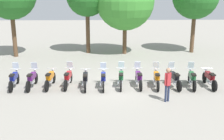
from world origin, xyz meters
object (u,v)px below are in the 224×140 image
at_px(motorcycle_1, 32,79).
at_px(motorcycle_9, 174,78).
at_px(motorcycle_3, 68,78).
at_px(motorcycle_6, 121,78).
at_px(motorcycle_8, 157,78).
at_px(motorcycle_0, 14,79).
at_px(motorcycle_5, 103,79).
at_px(motorcycle_10, 192,78).
at_px(motorcycle_2, 50,79).
at_px(tree_2, 125,1).
at_px(person_0, 168,82).
at_px(motorcycle_4, 85,79).
at_px(motorcycle_11, 209,78).
at_px(motorcycle_7, 139,78).

relative_size(motorcycle_1, motorcycle_9, 1.00).
height_order(motorcycle_1, motorcycle_3, same).
bearing_deg(motorcycle_6, motorcycle_9, -88.75).
height_order(motorcycle_8, motorcycle_9, same).
height_order(motorcycle_0, motorcycle_9, same).
bearing_deg(motorcycle_9, motorcycle_5, 83.82).
bearing_deg(motorcycle_6, motorcycle_0, 94.22).
distance_m(motorcycle_3, motorcycle_8, 5.18).
height_order(motorcycle_3, motorcycle_8, same).
relative_size(motorcycle_8, motorcycle_10, 1.00).
distance_m(motorcycle_1, motorcycle_5, 4.14).
height_order(motorcycle_2, motorcycle_9, motorcycle_9).
bearing_deg(motorcycle_5, motorcycle_9, -89.95).
distance_m(motorcycle_10, tree_2, 10.60).
height_order(motorcycle_0, motorcycle_2, motorcycle_0).
distance_m(motorcycle_8, person_0, 2.35).
height_order(motorcycle_0, motorcycle_4, motorcycle_0).
relative_size(motorcycle_5, person_0, 1.24).
distance_m(motorcycle_5, motorcycle_11, 6.21).
xyz_separation_m(motorcycle_1, motorcycle_11, (10.35, -0.18, -0.01)).
distance_m(motorcycle_3, motorcycle_11, 8.28).
xyz_separation_m(motorcycle_0, motorcycle_6, (6.22, -0.00, 0.00)).
distance_m(motorcycle_4, motorcycle_8, 4.14).
distance_m(motorcycle_7, motorcycle_10, 3.12).
distance_m(motorcycle_3, motorcycle_7, 4.14).
height_order(motorcycle_10, motorcycle_11, motorcycle_10).
xyz_separation_m(motorcycle_9, person_0, (-0.91, -2.26, 0.53)).
relative_size(motorcycle_10, tree_2, 0.31).
bearing_deg(motorcycle_1, person_0, -105.80).
relative_size(motorcycle_5, motorcycle_7, 1.00).
bearing_deg(motorcycle_8, motorcycle_10, -87.02).
bearing_deg(motorcycle_7, motorcycle_11, -93.89).
xyz_separation_m(motorcycle_10, person_0, (-1.96, -2.24, 0.53)).
height_order(motorcycle_6, tree_2, tree_2).
relative_size(motorcycle_7, tree_2, 0.31).
height_order(motorcycle_0, person_0, person_0).
bearing_deg(motorcycle_10, motorcycle_11, -83.71).
bearing_deg(tree_2, motorcycle_8, -82.53).
bearing_deg(person_0, motorcycle_7, 178.98).
xyz_separation_m(motorcycle_6, motorcycle_7, (1.03, -0.02, 0.00)).
xyz_separation_m(motorcycle_3, motorcycle_4, (1.03, -0.29, -0.01)).
height_order(motorcycle_5, motorcycle_9, same).
distance_m(motorcycle_3, motorcycle_6, 3.11).
bearing_deg(motorcycle_8, motorcycle_5, 94.89).
relative_size(motorcycle_4, motorcycle_6, 1.00).
relative_size(motorcycle_9, motorcycle_10, 1.00).
relative_size(motorcycle_1, motorcycle_5, 1.00).
distance_m(motorcycle_2, person_0, 6.81).
height_order(motorcycle_8, motorcycle_10, same).
height_order(motorcycle_2, motorcycle_3, motorcycle_3).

